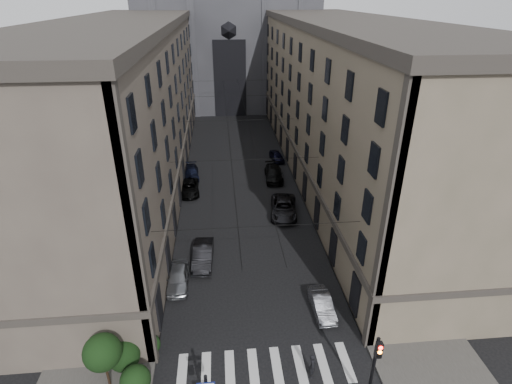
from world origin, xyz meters
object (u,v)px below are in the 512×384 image
object	(u,v)px
car_right_midnear	(284,208)
pedestrian	(312,366)
car_right_near	(322,304)
car_left_near	(178,277)
car_left_far	(191,173)
car_right_far	(277,156)
traffic_light_right	(374,365)
car_left_midfar	(189,188)
car_left_midnear	(203,255)
gothic_tower	(227,14)
car_right_midfar	(274,174)

from	to	relation	value
car_right_midnear	pedestrian	world-z (taller)	pedestrian
car_right_near	car_right_midnear	bearing A→B (deg)	90.11
car_left_near	car_right_midnear	distance (m)	14.90
car_left_far	car_right_far	xyz separation A→B (m)	(11.83, 4.77, -0.02)
traffic_light_right	car_left_midfar	bearing A→B (deg)	112.33
car_left_midnear	car_right_far	world-z (taller)	car_left_midnear
car_left_midfar	car_right_near	xyz separation A→B (m)	(10.97, -20.96, -0.04)
car_left_near	car_left_midnear	size ratio (longest dim) A/B	0.90
car_left_midfar	car_right_midnear	world-z (taller)	car_right_midnear
car_left_midnear	traffic_light_right	bearing A→B (deg)	-53.63
pedestrian	car_right_near	bearing A→B (deg)	-3.32
gothic_tower	car_left_near	world-z (taller)	gothic_tower
gothic_tower	car_left_midnear	size ratio (longest dim) A/B	11.98
traffic_light_right	car_right_midfar	size ratio (longest dim) A/B	0.97
car_right_midnear	car_left_far	bearing A→B (deg)	141.95
car_left_midfar	car_right_far	bearing A→B (deg)	34.02
car_left_midnear	pedestrian	xyz separation A→B (m)	(7.02, -12.40, 0.08)
car_left_midfar	car_right_midnear	xyz separation A→B (m)	(10.40, -6.17, 0.13)
gothic_tower	car_left_far	world-z (taller)	gothic_tower
car_left_far	car_right_midfar	size ratio (longest dim) A/B	0.88
car_left_far	car_right_far	world-z (taller)	car_left_far
car_right_midnear	car_right_far	bearing A→B (deg)	92.43
car_right_midnear	car_left_midfar	bearing A→B (deg)	157.06
car_left_midfar	car_left_far	size ratio (longest dim) A/B	1.05
car_right_near	car_right_midfar	world-z (taller)	car_right_midfar
car_right_near	gothic_tower	bearing A→B (deg)	92.08
traffic_light_right	car_right_midfar	bearing A→B (deg)	92.27
car_left_midnear	car_left_far	bearing A→B (deg)	98.74
car_left_midnear	car_right_near	bearing A→B (deg)	-34.91
gothic_tower	pedestrian	distance (m)	72.83
car_left_far	car_right_midnear	world-z (taller)	car_right_midnear
car_left_midnear	pedestrian	size ratio (longest dim) A/B	2.76
car_right_far	traffic_light_right	bearing A→B (deg)	-97.51
traffic_light_right	car_right_midnear	distance (m)	22.74
car_left_midnear	car_right_far	bearing A→B (deg)	69.78
car_left_midfar	car_right_midfar	bearing A→B (deg)	11.58
car_left_near	car_right_far	bearing A→B (deg)	65.55
car_left_near	car_right_midfar	size ratio (longest dim) A/B	0.82
gothic_tower	traffic_light_right	bearing A→B (deg)	-85.62
car_left_near	car_right_midnear	bearing A→B (deg)	45.84
traffic_light_right	car_right_far	world-z (taller)	traffic_light_right
gothic_tower	car_right_midnear	xyz separation A→B (m)	(4.20, -50.47, -16.98)
gothic_tower	car_right_far	world-z (taller)	gothic_tower
car_right_midnear	pedestrian	xyz separation A→B (m)	(-1.38, -20.31, 0.06)
car_right_near	pedestrian	xyz separation A→B (m)	(-1.95, -5.51, 0.24)
gothic_tower	car_right_far	distance (m)	39.39
car_left_near	pedestrian	distance (m)	13.10
car_left_midnear	car_left_midfar	world-z (taller)	car_left_midnear
gothic_tower	traffic_light_right	distance (m)	74.67
car_left_midnear	car_right_near	distance (m)	11.31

